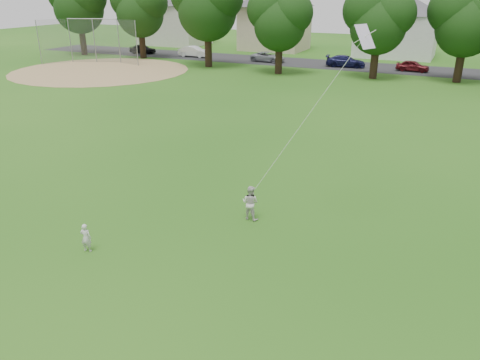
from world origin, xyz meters
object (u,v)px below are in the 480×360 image
at_px(toddler, 86,238).
at_px(kite, 303,122).
at_px(baseball_backstop, 93,41).
at_px(older_boy, 250,203).

bearing_deg(toddler, kite, -151.91).
height_order(toddler, baseball_backstop, baseball_backstop).
bearing_deg(kite, older_boy, -159.34).
relative_size(toddler, baseball_backstop, 0.10).
bearing_deg(older_boy, toddler, 51.86).
xyz_separation_m(kite, baseball_backstop, (-33.38, 27.55, -1.38)).
bearing_deg(kite, baseball_backstop, 140.46).
distance_m(toddler, baseball_backstop, 42.84).
distance_m(kite, baseball_backstop, 43.30).
xyz_separation_m(older_boy, kite, (1.67, 0.63, 3.09)).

